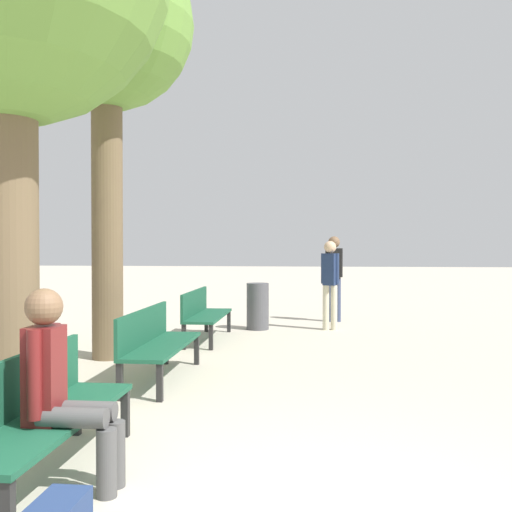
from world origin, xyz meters
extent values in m
cube|color=#195138|center=(-1.40, 0.60, 0.40)|extent=(0.50, 1.87, 0.04)
cube|color=#195138|center=(-1.63, 0.60, 0.62)|extent=(0.04, 1.87, 0.40)
cube|color=black|center=(-1.20, 1.49, 0.19)|extent=(0.06, 0.06, 0.38)
cube|color=black|center=(-1.61, 1.49, 0.19)|extent=(0.06, 0.06, 0.38)
cube|color=#195138|center=(-1.40, 3.41, 0.40)|extent=(0.50, 1.87, 0.04)
cube|color=#195138|center=(-1.63, 3.41, 0.62)|extent=(0.04, 1.87, 0.40)
cube|color=black|center=(-1.20, 2.52, 0.19)|extent=(0.06, 0.06, 0.38)
cube|color=black|center=(-1.20, 4.31, 0.19)|extent=(0.06, 0.06, 0.38)
cube|color=black|center=(-1.61, 2.52, 0.19)|extent=(0.06, 0.06, 0.38)
cube|color=black|center=(-1.61, 4.31, 0.19)|extent=(0.06, 0.06, 0.38)
cube|color=#195138|center=(-1.40, 6.23, 0.40)|extent=(0.50, 1.87, 0.04)
cube|color=#195138|center=(-1.63, 6.23, 0.62)|extent=(0.04, 1.87, 0.40)
cube|color=black|center=(-1.20, 5.34, 0.19)|extent=(0.06, 0.06, 0.38)
cube|color=black|center=(-1.20, 7.12, 0.19)|extent=(0.06, 0.06, 0.38)
cube|color=black|center=(-1.61, 5.34, 0.19)|extent=(0.06, 0.06, 0.38)
cube|color=black|center=(-1.61, 7.12, 0.19)|extent=(0.06, 0.06, 0.38)
cylinder|color=brown|center=(-2.50, 2.02, 1.68)|extent=(0.56, 0.56, 3.36)
cylinder|color=brown|center=(-2.50, 4.58, 1.97)|extent=(0.42, 0.42, 3.94)
sphere|color=olive|center=(-2.50, 4.58, 4.60)|extent=(2.38, 2.38, 2.38)
cylinder|color=#4C4C4C|center=(-1.16, 0.39, 0.48)|extent=(0.44, 0.13, 0.13)
cylinder|color=#4C4C4C|center=(-0.94, 0.39, 0.21)|extent=(0.13, 0.13, 0.42)
cylinder|color=#4C4C4C|center=(-1.16, 0.55, 0.48)|extent=(0.44, 0.13, 0.13)
cylinder|color=#4C4C4C|center=(-0.94, 0.55, 0.21)|extent=(0.13, 0.13, 0.42)
cube|color=maroon|center=(-1.38, 0.47, 0.73)|extent=(0.20, 0.24, 0.62)
cylinder|color=maroon|center=(-1.38, 0.34, 0.76)|extent=(0.09, 0.09, 0.55)
cylinder|color=maroon|center=(-1.38, 0.60, 0.76)|extent=(0.09, 0.09, 0.55)
sphere|color=brown|center=(-1.38, 0.47, 1.16)|extent=(0.24, 0.24, 0.24)
cylinder|color=#384260|center=(0.65, 8.76, 0.44)|extent=(0.13, 0.13, 0.88)
cylinder|color=#384260|center=(0.80, 8.76, 0.44)|extent=(0.13, 0.13, 0.88)
cube|color=black|center=(0.73, 8.76, 1.19)|extent=(0.26, 0.23, 0.62)
cylinder|color=black|center=(0.60, 8.76, 1.21)|extent=(0.09, 0.09, 0.59)
cylinder|color=black|center=(0.86, 8.76, 1.21)|extent=(0.09, 0.09, 0.59)
sphere|color=brown|center=(0.73, 8.76, 1.63)|extent=(0.24, 0.24, 0.24)
cylinder|color=beige|center=(0.54, 7.57, 0.41)|extent=(0.12, 0.12, 0.83)
cylinder|color=beige|center=(0.69, 7.57, 0.41)|extent=(0.12, 0.12, 0.83)
cube|color=navy|center=(0.61, 7.57, 1.12)|extent=(0.28, 0.26, 0.58)
cylinder|color=navy|center=(0.49, 7.57, 1.13)|extent=(0.09, 0.09, 0.56)
cylinder|color=navy|center=(0.74, 7.57, 1.13)|extent=(0.09, 0.09, 0.56)
sphere|color=tan|center=(0.61, 7.57, 1.53)|extent=(0.22, 0.22, 0.22)
cylinder|color=#4C4C51|center=(-0.72, 7.51, 0.43)|extent=(0.41, 0.41, 0.86)
camera|label=1|loc=(0.32, -2.98, 1.55)|focal=40.00mm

